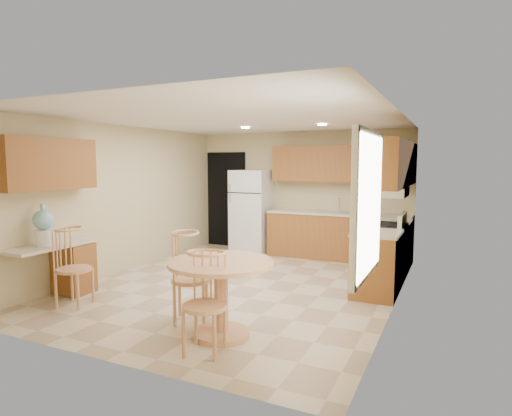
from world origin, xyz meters
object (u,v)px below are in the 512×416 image
at_px(stove, 383,252).
at_px(chair_table_a, 186,270).
at_px(refrigerator, 252,211).
at_px(dining_table, 221,287).
at_px(water_crock, 44,227).
at_px(chair_desk, 67,261).
at_px(chair_table_b, 199,296).

bearing_deg(stove, chair_table_a, -122.23).
relative_size(refrigerator, dining_table, 1.53).
bearing_deg(stove, water_crock, -143.02).
xyz_separation_m(chair_table_a, water_crock, (-2.15, -0.14, 0.38)).
xyz_separation_m(stove, dining_table, (-1.23, -2.97, 0.07)).
bearing_deg(chair_desk, water_crock, -106.92).
bearing_deg(chair_table_a, refrigerator, 169.92).
xyz_separation_m(chair_table_b, water_crock, (-2.75, 0.52, 0.42)).
bearing_deg(water_crock, dining_table, -0.26).
height_order(stove, chair_table_b, stove).
relative_size(chair_table_a, chair_desk, 1.04).
bearing_deg(dining_table, chair_table_b, -84.37).
height_order(refrigerator, stove, refrigerator).
relative_size(chair_desk, water_crock, 1.82).
bearing_deg(stove, dining_table, -112.46).
bearing_deg(chair_table_a, chair_desk, -109.45).
distance_m(stove, water_crock, 4.94).
relative_size(refrigerator, water_crock, 3.09).
bearing_deg(stove, chair_desk, -139.27).
bearing_deg(chair_desk, refrigerator, 159.67).
bearing_deg(refrigerator, stove, -22.99).
bearing_deg(chair_table_b, chair_desk, -22.73).
relative_size(chair_table_a, water_crock, 1.90).
relative_size(dining_table, water_crock, 2.03).
distance_m(stove, chair_table_b, 3.67).
bearing_deg(chair_table_b, refrigerator, -80.98).
bearing_deg(dining_table, chair_table_a, 164.80).
bearing_deg(dining_table, stove, 67.54).
height_order(refrigerator, chair_table_a, refrigerator).
height_order(chair_table_b, water_crock, water_crock).
xyz_separation_m(chair_table_b, chair_desk, (-2.30, 0.48, 0.01)).
height_order(stove, dining_table, stove).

